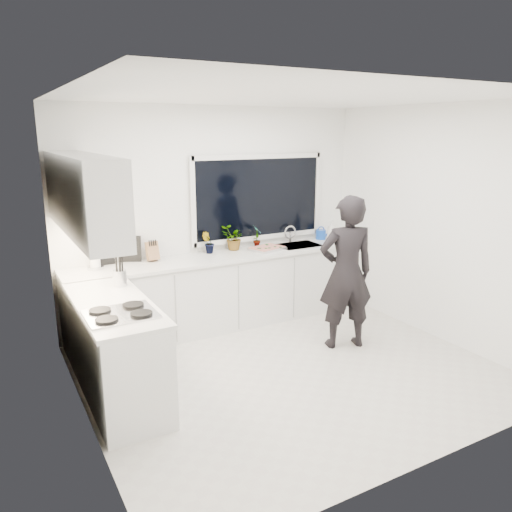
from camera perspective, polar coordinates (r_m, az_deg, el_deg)
floor at (r=5.29m, az=3.94°, el=-12.97°), size 4.00×3.50×0.02m
wall_back at (r=6.35m, az=-4.58°, el=4.56°), size 4.00×0.02×2.70m
wall_left at (r=4.11m, az=-19.91°, el=-1.51°), size 0.02×3.50×2.70m
wall_right at (r=6.15m, az=20.08°, el=3.44°), size 0.02×3.50×2.70m
ceiling at (r=4.73m, az=4.52°, el=17.86°), size 4.00×3.50×0.02m
window at (r=6.56m, az=0.31°, el=6.68°), size 1.80×0.02×1.00m
base_cabinets_back at (r=6.29m, az=-3.23°, el=-4.05°), size 3.92×0.58×0.88m
base_cabinets_left at (r=4.80m, az=-15.66°, el=-10.52°), size 0.58×1.60×0.88m
countertop_back at (r=6.15m, az=-3.25°, el=0.00°), size 3.94×0.62×0.04m
countertop_left at (r=4.63m, az=-16.04°, el=-5.33°), size 0.62×1.60×0.04m
upper_cabinets at (r=4.73m, az=-19.24°, el=6.69°), size 0.34×2.10×0.70m
sink at (r=6.68m, az=4.83°, el=0.84°), size 0.58×0.42×0.14m
faucet at (r=6.81m, az=3.92°, el=2.49°), size 0.03×0.03×0.22m
stovetop at (r=4.29m, az=-15.22°, el=-6.32°), size 0.56×0.48×0.03m
person at (r=5.63m, az=10.25°, el=-1.90°), size 0.72×0.58×1.73m
pizza_tray at (r=6.38m, az=1.27°, el=0.85°), size 0.50×0.42×0.03m
pizza at (r=6.38m, az=1.27°, el=1.00°), size 0.45×0.37×0.01m
watering_can at (r=7.06m, az=7.42°, el=2.45°), size 0.18×0.18×0.13m
paper_towel_roll at (r=5.74m, az=-17.94°, el=-0.17°), size 0.12×0.12×0.26m
knife_block at (r=5.94m, az=-11.76°, el=0.49°), size 0.13×0.11×0.22m
utensil_crock at (r=5.06m, az=-15.28°, el=-2.44°), size 0.14×0.14×0.16m
picture_frame_large at (r=5.90m, az=-16.97°, el=0.37°), size 0.22×0.03×0.28m
picture_frame_small at (r=5.96m, az=-14.18°, el=0.80°), size 0.24×0.11×0.30m
herb_plants at (r=6.33m, az=-2.62°, el=2.01°), size 0.86×0.27×0.31m
soap_bottles at (r=6.80m, az=8.90°, el=2.67°), size 0.37×0.17×0.33m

